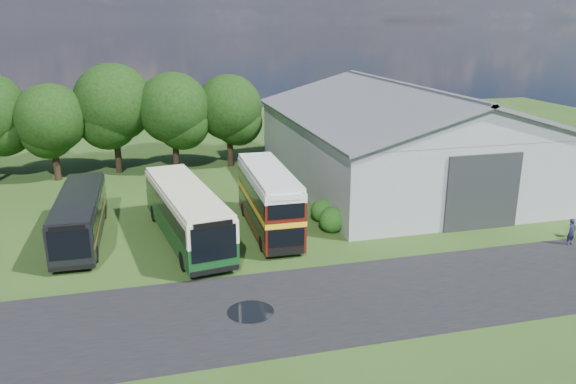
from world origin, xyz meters
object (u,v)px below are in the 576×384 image
object	(u,v)px
storage_shed	(401,132)
bus_maroon_double	(269,200)
bus_green_single	(186,213)
bus_dark_single	(80,216)
visitor_a	(571,232)

from	to	relation	value
storage_shed	bus_maroon_double	size ratio (longest dim) A/B	2.58
storage_shed	bus_green_single	bearing A→B (deg)	-153.70
bus_green_single	bus_dark_single	xyz separation A→B (m)	(-6.31, 1.71, -0.23)
bus_green_single	bus_maroon_double	xyz separation A→B (m)	(5.22, 0.30, 0.27)
bus_green_single	visitor_a	distance (m)	23.30
storage_shed	bus_dark_single	distance (m)	26.06
bus_dark_single	storage_shed	bearing A→B (deg)	17.54
bus_green_single	bus_maroon_double	size ratio (longest dim) A/B	1.29
bus_green_single	storage_shed	bearing A→B (deg)	17.62
bus_green_single	visitor_a	size ratio (longest dim) A/B	7.58
bus_green_single	visitor_a	bearing A→B (deg)	-25.33
bus_maroon_double	bus_dark_single	bearing A→B (deg)	173.93
bus_green_single	visitor_a	xyz separation A→B (m)	(22.30, -6.67, -0.96)
storage_shed	bus_dark_single	bearing A→B (deg)	-163.30
bus_maroon_double	visitor_a	distance (m)	18.49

